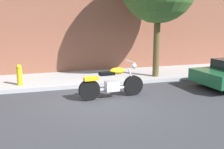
{
  "coord_description": "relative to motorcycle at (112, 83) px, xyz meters",
  "views": [
    {
      "loc": [
        -1.77,
        -7.35,
        2.48
      ],
      "look_at": [
        0.5,
        0.28,
        0.77
      ],
      "focal_mm": 40.97,
      "sensor_mm": 36.0,
      "label": 1
    }
  ],
  "objects": [
    {
      "name": "ground_plane",
      "position": [
        -0.5,
        -0.29,
        -0.47
      ],
      "size": [
        60.0,
        60.0,
        0.0
      ],
      "primitive_type": "plane",
      "color": "#38383D"
    },
    {
      "name": "sidewalk",
      "position": [
        -0.5,
        2.72,
        -0.4
      ],
      "size": [
        18.44,
        2.59,
        0.14
      ],
      "primitive_type": "cube",
      "color": "#ABABAB",
      "rests_on": "ground"
    },
    {
      "name": "motorcycle",
      "position": [
        0.0,
        0.0,
        0.0
      ],
      "size": [
        2.2,
        0.7,
        1.17
      ],
      "color": "black",
      "rests_on": "ground"
    },
    {
      "name": "fire_hydrant",
      "position": [
        -2.91,
        2.02,
        -0.02
      ],
      "size": [
        0.2,
        0.2,
        0.91
      ],
      "color": "gold",
      "rests_on": "ground"
    }
  ]
}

